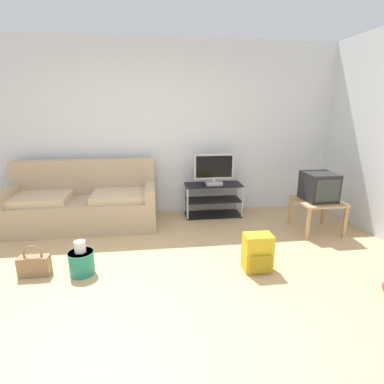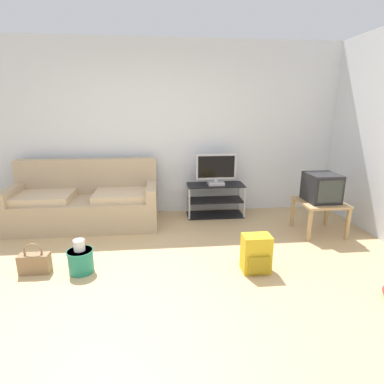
# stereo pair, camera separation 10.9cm
# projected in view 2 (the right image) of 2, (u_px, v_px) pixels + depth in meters

# --- Properties ---
(ground_plane) EXTENTS (9.00, 9.80, 0.02)m
(ground_plane) POSITION_uv_depth(u_px,v_px,m) (150.00, 297.00, 2.82)
(ground_plane) COLOR tan
(wall_back) EXTENTS (9.00, 0.10, 2.70)m
(wall_back) POSITION_uv_depth(u_px,v_px,m) (152.00, 130.00, 4.81)
(wall_back) COLOR silver
(wall_back) RESTS_ON ground_plane
(couch) EXTENTS (2.09, 0.86, 0.94)m
(couch) POSITION_uv_depth(u_px,v_px,m) (86.00, 202.00, 4.49)
(couch) COLOR tan
(couch) RESTS_ON ground_plane
(tv_stand) EXTENTS (0.90, 0.40, 0.52)m
(tv_stand) POSITION_uv_depth(u_px,v_px,m) (215.00, 200.00, 4.88)
(tv_stand) COLOR black
(tv_stand) RESTS_ON ground_plane
(flat_tv) EXTENTS (0.63, 0.22, 0.49)m
(flat_tv) POSITION_uv_depth(u_px,v_px,m) (216.00, 170.00, 4.72)
(flat_tv) COLOR #B2B2B7
(flat_tv) RESTS_ON tv_stand
(side_table) EXTENTS (0.58, 0.58, 0.46)m
(side_table) POSITION_uv_depth(u_px,v_px,m) (320.00, 206.00, 4.16)
(side_table) COLOR tan
(side_table) RESTS_ON ground_plane
(crt_tv) EXTENTS (0.40, 0.44, 0.38)m
(crt_tv) POSITION_uv_depth(u_px,v_px,m) (322.00, 188.00, 4.10)
(crt_tv) COLOR #232326
(crt_tv) RESTS_ON side_table
(backpack) EXTENTS (0.29, 0.27, 0.41)m
(backpack) POSITION_uv_depth(u_px,v_px,m) (256.00, 254.00, 3.20)
(backpack) COLOR gold
(backpack) RESTS_ON ground_plane
(handbag) EXTENTS (0.31, 0.13, 0.34)m
(handbag) POSITION_uv_depth(u_px,v_px,m) (35.00, 263.00, 3.18)
(handbag) COLOR olive
(handbag) RESTS_ON ground_plane
(cleaning_bucket) EXTENTS (0.27, 0.27, 0.37)m
(cleaning_bucket) POSITION_uv_depth(u_px,v_px,m) (81.00, 259.00, 3.19)
(cleaning_bucket) COLOR #238466
(cleaning_bucket) RESTS_ON ground_plane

